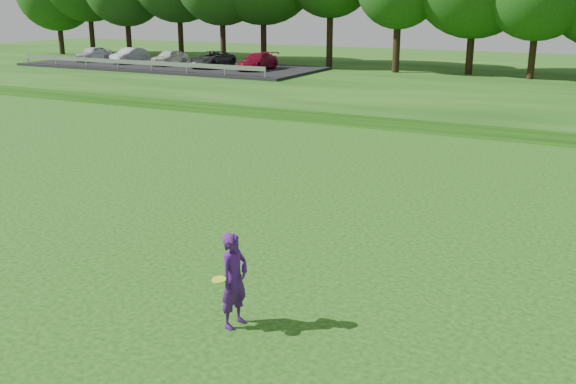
% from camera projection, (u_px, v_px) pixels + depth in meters
% --- Properties ---
extents(ground, '(140.00, 140.00, 0.00)m').
position_uv_depth(ground, '(122.00, 308.00, 12.16)').
color(ground, '#12400C').
rests_on(ground, ground).
extents(berm, '(130.00, 30.00, 0.60)m').
position_uv_depth(berm, '(482.00, 88.00, 41.03)').
color(berm, '#12400C').
rests_on(berm, ground).
extents(walking_path, '(130.00, 1.60, 0.04)m').
position_uv_depth(walking_path, '(420.00, 129.00, 29.18)').
color(walking_path, gray).
rests_on(walking_path, ground).
extents(parking_lot, '(24.00, 9.00, 1.38)m').
position_uv_depth(parking_lot, '(173.00, 62.00, 50.15)').
color(parking_lot, black).
rests_on(parking_lot, berm).
extents(woman, '(0.49, 0.82, 1.75)m').
position_uv_depth(woman, '(234.00, 280.00, 11.27)').
color(woman, '#45186C').
rests_on(woman, ground).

